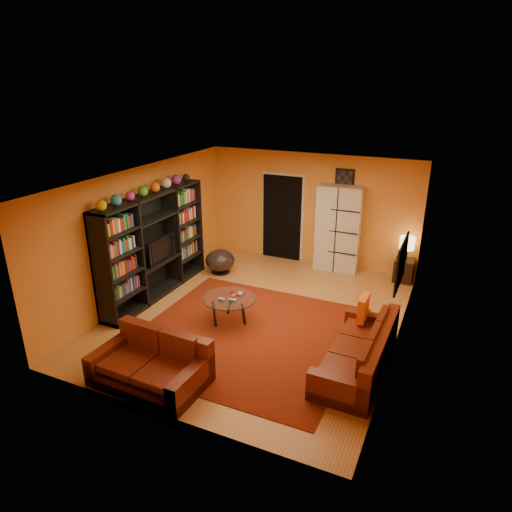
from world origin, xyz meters
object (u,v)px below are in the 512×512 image
at_px(entertainment_unit, 154,246).
at_px(table_lamp, 407,244).
at_px(tv, 158,249).
at_px(loveseat, 153,363).
at_px(sofa, 362,354).
at_px(storage_cabinet, 338,229).
at_px(bowl_chair, 220,260).
at_px(side_table, 404,270).
at_px(coffee_table, 229,300).

relative_size(entertainment_unit, table_lamp, 5.79).
bearing_deg(tv, table_lamp, -58.99).
height_order(tv, loveseat, tv).
xyz_separation_m(sofa, storage_cabinet, (-1.41, 3.70, 0.70)).
bearing_deg(table_lamp, bowl_chair, -162.03).
bearing_deg(loveseat, tv, 35.67).
distance_m(bowl_chair, side_table, 4.07).
relative_size(entertainment_unit, side_table, 6.00).
distance_m(entertainment_unit, loveseat, 3.04).
relative_size(side_table, table_lamp, 0.96).
distance_m(loveseat, side_table, 5.89).
bearing_deg(loveseat, side_table, -26.63).
bearing_deg(table_lamp, side_table, 0.00).
height_order(tv, table_lamp, tv).
height_order(storage_cabinet, bowl_chair, storage_cabinet).
bearing_deg(sofa, tv, 168.91).
relative_size(loveseat, side_table, 3.32).
xyz_separation_m(entertainment_unit, bowl_chair, (0.66, 1.49, -0.76)).
relative_size(storage_cabinet, side_table, 3.94).
distance_m(bowl_chair, table_lamp, 4.11).
height_order(loveseat, bowl_chair, loveseat).
xyz_separation_m(tv, sofa, (4.36, -0.96, -0.68)).
xyz_separation_m(storage_cabinet, bowl_chair, (-2.35, -1.31, -0.69)).
bearing_deg(storage_cabinet, loveseat, -107.91).
height_order(sofa, bowl_chair, sofa).
bearing_deg(storage_cabinet, entertainment_unit, -140.76).
xyz_separation_m(entertainment_unit, tv, (0.05, 0.06, -0.08)).
distance_m(entertainment_unit, coffee_table, 2.04).
xyz_separation_m(sofa, side_table, (0.11, 3.65, -0.04)).
bearing_deg(storage_cabinet, coffee_table, -112.55).
relative_size(sofa, coffee_table, 2.21).
bearing_deg(storage_cabinet, bowl_chair, -154.67).
relative_size(storage_cabinet, bowl_chair, 2.96).
relative_size(tv, coffee_table, 0.90).
relative_size(tv, table_lamp, 1.68).
xyz_separation_m(tv, table_lamp, (4.47, 2.69, -0.10)).
height_order(tv, storage_cabinet, storage_cabinet).
bearing_deg(bowl_chair, entertainment_unit, -113.70).
distance_m(tv, loveseat, 3.05).
bearing_deg(table_lamp, coffee_table, -129.49).
height_order(coffee_table, bowl_chair, bowl_chair).
bearing_deg(tv, entertainment_unit, 140.27).
distance_m(tv, storage_cabinet, 4.03).
bearing_deg(coffee_table, loveseat, -96.16).
bearing_deg(entertainment_unit, coffee_table, -12.84).
xyz_separation_m(entertainment_unit, coffee_table, (1.90, -0.43, -0.61)).
distance_m(sofa, coffee_table, 2.56).
xyz_separation_m(entertainment_unit, table_lamp, (4.53, 2.75, -0.18)).
bearing_deg(side_table, table_lamp, 0.00).
xyz_separation_m(storage_cabinet, side_table, (1.52, -0.05, -0.73)).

